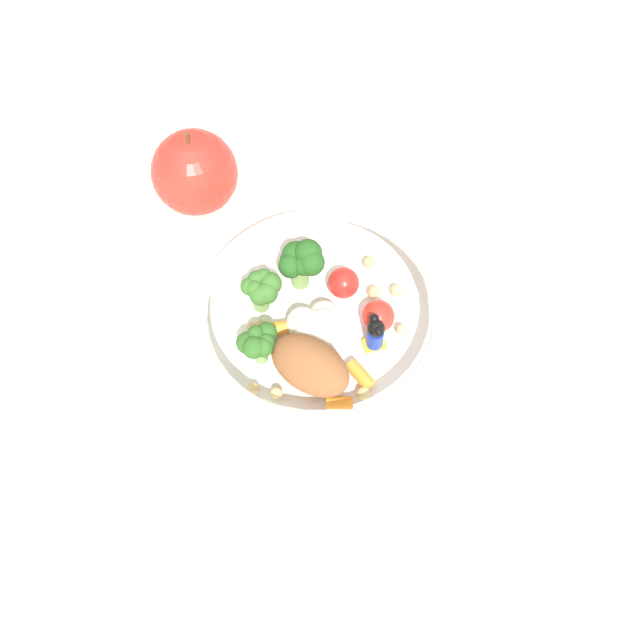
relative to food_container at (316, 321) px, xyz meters
The scene contains 3 objects.
ground_plane 0.03m from the food_container, 37.39° to the right, with size 2.40×2.40×0.00m, color silver.
food_container is the anchor object (origin of this frame).
loose_apple 0.19m from the food_container, ahead, with size 0.08×0.08×0.09m.
Camera 1 is at (-0.32, 0.17, 0.65)m, focal length 46.20 mm.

